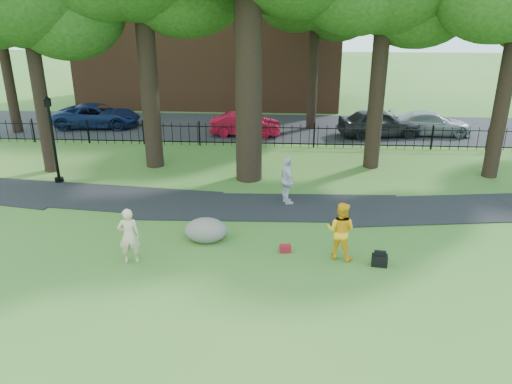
# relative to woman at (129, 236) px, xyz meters

# --- Properties ---
(ground) EXTENTS (120.00, 120.00, 0.00)m
(ground) POSITION_rel_woman_xyz_m (2.93, 0.44, -0.86)
(ground) COLOR #2F6824
(ground) RESTS_ON ground
(footpath) EXTENTS (36.07, 3.85, 0.03)m
(footpath) POSITION_rel_woman_xyz_m (3.93, 4.34, -0.86)
(footpath) COLOR black
(footpath) RESTS_ON ground
(street) EXTENTS (80.00, 7.00, 0.02)m
(street) POSITION_rel_woman_xyz_m (2.93, 16.44, -0.86)
(street) COLOR black
(street) RESTS_ON ground
(iron_fence) EXTENTS (44.00, 0.04, 1.20)m
(iron_fence) POSITION_rel_woman_xyz_m (2.93, 12.44, -0.26)
(iron_fence) COLOR black
(iron_fence) RESTS_ON ground
(brick_building) EXTENTS (18.00, 8.00, 12.00)m
(brick_building) POSITION_rel_woman_xyz_m (-1.07, 24.44, 5.14)
(brick_building) COLOR brown
(brick_building) RESTS_ON ground
(woman) EXTENTS (0.70, 0.54, 1.72)m
(woman) POSITION_rel_woman_xyz_m (0.00, 0.00, 0.00)
(woman) COLOR beige
(woman) RESTS_ON ground
(man) EXTENTS (1.06, 0.96, 1.79)m
(man) POSITION_rel_woman_xyz_m (6.19, 0.66, 0.04)
(man) COLOR #FFAD15
(man) RESTS_ON ground
(pedestrian) EXTENTS (0.81, 1.18, 1.86)m
(pedestrian) POSITION_rel_woman_xyz_m (4.59, 4.74, 0.07)
(pedestrian) COLOR silver
(pedestrian) RESTS_ON ground
(boulder) EXTENTS (1.60, 1.37, 0.80)m
(boulder) POSITION_rel_woman_xyz_m (2.00, 1.56, -0.46)
(boulder) COLOR slate
(boulder) RESTS_ON ground
(lamppost) EXTENTS (0.36, 0.36, 3.68)m
(lamppost) POSITION_rel_woman_xyz_m (-5.07, 6.48, 0.95)
(lamppost) COLOR black
(lamppost) RESTS_ON ground
(backpack) EXTENTS (0.49, 0.34, 0.34)m
(backpack) POSITION_rel_woman_xyz_m (7.33, 0.24, -0.69)
(backpack) COLOR black
(backpack) RESTS_ON ground
(red_bag) EXTENTS (0.37, 0.26, 0.23)m
(red_bag) POSITION_rel_woman_xyz_m (4.57, 0.89, -0.74)
(red_bag) COLOR maroon
(red_bag) RESTS_ON ground
(red_sedan) EXTENTS (3.92, 1.42, 1.29)m
(red_sedan) POSITION_rel_woman_xyz_m (2.19, 14.59, -0.21)
(red_sedan) COLOR #A80C26
(red_sedan) RESTS_ON ground
(navy_van) EXTENTS (5.16, 2.71, 1.39)m
(navy_van) POSITION_rel_woman_xyz_m (-6.84, 15.93, -0.16)
(navy_van) COLOR #0D1D45
(navy_van) RESTS_ON ground
(grey_car) EXTENTS (4.76, 2.50, 1.54)m
(grey_car) POSITION_rel_woman_xyz_m (9.67, 14.92, -0.09)
(grey_car) COLOR black
(grey_car) RESTS_ON ground
(silver_car) EXTENTS (4.53, 1.84, 1.31)m
(silver_car) POSITION_rel_woman_xyz_m (12.62, 15.44, -0.20)
(silver_car) COLOR #92949A
(silver_car) RESTS_ON ground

